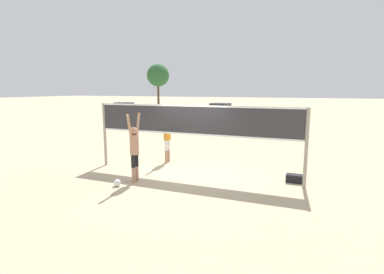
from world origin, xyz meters
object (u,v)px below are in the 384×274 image
at_px(tree_left_cluster, 158,76).
at_px(gear_bag, 295,179).
at_px(parked_car_mid, 126,108).
at_px(player_spiker, 134,146).
at_px(player_blocker, 167,133).
at_px(volleyball, 117,183).
at_px(parked_car_near, 222,110).
at_px(volleyball_net, 192,125).

bearing_deg(tree_left_cluster, gear_bag, -54.57).
distance_m(parked_car_mid, tree_left_cluster, 9.34).
distance_m(player_spiker, gear_bag, 5.17).
bearing_deg(player_blocker, tree_left_cluster, -150.67).
xyz_separation_m(volleyball, parked_car_near, (-4.32, 25.29, 0.52)).
xyz_separation_m(parked_car_mid, tree_left_cluster, (0.12, 8.28, 4.32)).
bearing_deg(gear_bag, volleyball, -153.66).
height_order(player_spiker, tree_left_cluster, tree_left_cluster).
relative_size(player_spiker, player_blocker, 0.98).
relative_size(player_blocker, volleyball, 10.39).
distance_m(player_blocker, gear_bag, 5.13).
height_order(player_spiker, parked_car_near, player_spiker).
bearing_deg(player_blocker, player_spiker, 5.09).
relative_size(volleyball_net, volleyball, 34.40).
bearing_deg(volleyball_net, parked_car_mid, 129.28).
bearing_deg(player_blocker, gear_bag, 80.24).
xyz_separation_m(gear_bag, parked_car_mid, (-21.38, 21.60, 0.47)).
xyz_separation_m(player_spiker, parked_car_mid, (-16.67, 23.47, -0.55)).
bearing_deg(tree_left_cluster, volleyball, -63.27).
distance_m(gear_bag, parked_car_mid, 30.40).
relative_size(parked_car_mid, tree_left_cluster, 0.73).
bearing_deg(player_blocker, parked_car_near, -168.82).
distance_m(volleyball, parked_car_near, 25.67).
height_order(volleyball, gear_bag, gear_bag).
xyz_separation_m(player_blocker, parked_car_near, (-4.34, 21.98, -0.55)).
height_order(player_blocker, parked_car_near, player_blocker).
bearing_deg(parked_car_near, gear_bag, -63.78).
bearing_deg(tree_left_cluster, player_blocker, -60.67).
relative_size(gear_bag, tree_left_cluster, 0.08).
xyz_separation_m(volleyball_net, tree_left_cluster, (-17.92, 30.33, 3.19)).
bearing_deg(gear_bag, parked_car_near, 112.16).
relative_size(volleyball, parked_car_near, 0.05).
xyz_separation_m(player_spiker, parked_car_near, (-4.59, 24.70, -0.52)).
distance_m(gear_bag, tree_left_cluster, 36.98).
relative_size(player_spiker, tree_left_cluster, 0.33).
height_order(volleyball_net, parked_car_near, volleyball_net).
distance_m(volleyball_net, parked_car_near, 24.06).
height_order(volleyball, parked_car_near, parked_car_near).
xyz_separation_m(player_blocker, parked_car_mid, (-16.42, 20.75, -0.57)).
relative_size(volleyball_net, player_spiker, 3.37).
bearing_deg(volleyball, parked_car_mid, 124.28).
height_order(player_blocker, gear_bag, player_blocker).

